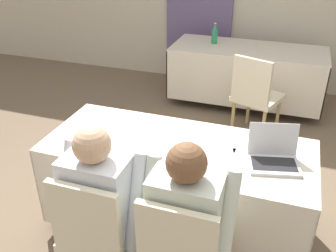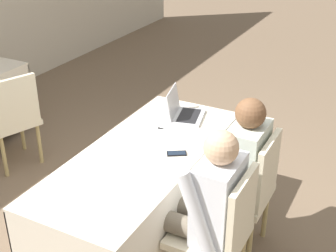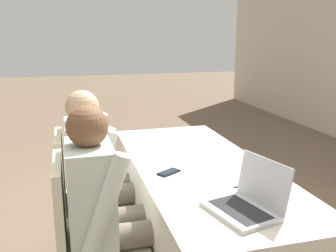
{
  "view_description": "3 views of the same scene",
  "coord_description": "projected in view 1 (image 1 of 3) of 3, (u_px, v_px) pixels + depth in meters",
  "views": [
    {
      "loc": [
        0.63,
        -2.05,
        2.06
      ],
      "look_at": [
        0.0,
        -0.2,
        0.98
      ],
      "focal_mm": 40.0,
      "sensor_mm": 36.0,
      "label": 1
    },
    {
      "loc": [
        -2.37,
        -1.44,
        2.34
      ],
      "look_at": [
        0.0,
        -0.2,
        0.98
      ],
      "focal_mm": 50.0,
      "sensor_mm": 36.0,
      "label": 2
    },
    {
      "loc": [
        1.99,
        -0.74,
        1.49
      ],
      "look_at": [
        0.0,
        -0.2,
        0.98
      ],
      "focal_mm": 40.0,
      "sensor_mm": 36.0,
      "label": 3
    }
  ],
  "objects": [
    {
      "name": "chair_far_spare",
      "position": [
        255.0,
        94.0,
        3.84
      ],
      "size": [
        0.56,
        0.56,
        0.91
      ],
      "rotation": [
        0.0,
        0.0,
        2.8
      ],
      "color": "tan",
      "rests_on": "ground_plane"
    },
    {
      "name": "paper_centre_table",
      "position": [
        253.0,
        161.0,
        2.36
      ],
      "size": [
        0.3,
        0.35,
        0.0
      ],
      "rotation": [
        0.0,
        0.0,
        0.34
      ],
      "color": "white",
      "rests_on": "conference_table_near"
    },
    {
      "name": "laptop",
      "position": [
        274.0,
        157.0,
        2.31
      ],
      "size": [
        0.36,
        0.32,
        0.23
      ],
      "rotation": [
        0.0,
        0.0,
        0.24
      ],
      "color": "#B7B7BC",
      "rests_on": "conference_table_near"
    },
    {
      "name": "cell_phone",
      "position": [
        181.0,
        164.0,
        2.31
      ],
      "size": [
        0.12,
        0.15,
        0.01
      ],
      "rotation": [
        0.0,
        0.0,
        0.55
      ],
      "color": "black",
      "rests_on": "conference_table_near"
    },
    {
      "name": "paper_beside_laptop",
      "position": [
        219.0,
        149.0,
        2.48
      ],
      "size": [
        0.23,
        0.31,
        0.0
      ],
      "rotation": [
        0.0,
        0.0,
        -0.06
      ],
      "color": "white",
      "rests_on": "conference_table_near"
    },
    {
      "name": "chair_near_left",
      "position": [
        99.0,
        231.0,
        2.13
      ],
      "size": [
        0.44,
        0.44,
        0.91
      ],
      "rotation": [
        0.0,
        0.0,
        3.14
      ],
      "color": "tan",
      "rests_on": "ground_plane"
    },
    {
      "name": "conference_table_far",
      "position": [
        247.0,
        62.0,
        4.53
      ],
      "size": [
        1.82,
        0.76,
        0.73
      ],
      "color": "beige",
      "rests_on": "ground_plane"
    },
    {
      "name": "person_white_shirt",
      "position": [
        189.0,
        218.0,
        2.0
      ],
      "size": [
        0.5,
        0.52,
        1.17
      ],
      "rotation": [
        0.0,
        0.0,
        3.14
      ],
      "color": "#665B4C",
      "rests_on": "ground_plane"
    },
    {
      "name": "water_bottle",
      "position": [
        215.0,
        34.0,
        4.56
      ],
      "size": [
        0.07,
        0.07,
        0.25
      ],
      "color": "#288456",
      "rests_on": "conference_table_far"
    },
    {
      "name": "person_checkered_shirt",
      "position": [
        105.0,
        198.0,
        2.14
      ],
      "size": [
        0.5,
        0.52,
        1.17
      ],
      "rotation": [
        0.0,
        0.0,
        3.14
      ],
      "color": "#665B4C",
      "rests_on": "ground_plane"
    },
    {
      "name": "conference_table_near",
      "position": [
        177.0,
        167.0,
        2.61
      ],
      "size": [
        1.82,
        0.76,
        0.73
      ],
      "color": "beige",
      "rests_on": "ground_plane"
    },
    {
      "name": "ground_plane",
      "position": [
        176.0,
        226.0,
        2.88
      ],
      "size": [
        24.0,
        24.0,
        0.0
      ],
      "primitive_type": "plane",
      "color": "brown"
    }
  ]
}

